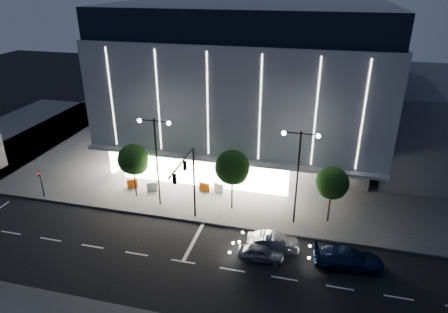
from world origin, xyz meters
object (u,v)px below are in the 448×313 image
Objects in this scene: street_lamp_east at (298,165)px; car_lead at (261,253)px; barrier_c at (204,187)px; traffic_mast at (188,177)px; street_lamp_west at (156,150)px; car_third at (348,258)px; tree_right at (332,185)px; ped_signal_far at (41,182)px; car_second at (273,242)px; tree_left at (133,161)px; barrier_d at (219,188)px; barrier_b at (152,187)px; tree_mid at (233,169)px; barrier_a at (132,184)px.

street_lamp_east is 2.46× the size of car_lead.
street_lamp_east is 11.43m from barrier_c.
street_lamp_west is (-4.00, 2.66, 0.93)m from traffic_mast.
tree_right is at bearing 8.41° from car_third.
ped_signal_far is 0.71× the size of car_second.
car_third is at bearing -16.14° from tree_left.
car_second is at bearing 76.83° from car_third.
street_lamp_east reaches higher than tree_left.
ped_signal_far is 17.82m from barrier_d.
car_third is 15.26m from barrier_d.
barrier_d is at bearing 49.32° from car_third.
ped_signal_far is 23.83m from car_second.
ped_signal_far is at bearing -176.56° from street_lamp_east.
car_lead is 14.99m from barrier_b.
barrier_c is at bearing 145.02° from tree_mid.
car_second is (11.65, -4.21, -5.26)m from street_lamp_west.
street_lamp_west is 18.98m from car_third.
tree_left is at bearing 176.35° from street_lamp_east.
street_lamp_east is at bearing 3.44° from ped_signal_far.
barrier_a is at bearing 149.62° from street_lamp_west.
tree_right reaches higher than car_third.
street_lamp_east reaches higher than barrier_a.
street_lamp_west reaches higher than barrier_c.
ped_signal_far is 28.21m from tree_right.
tree_left reaches higher than car_lead.
barrier_d is at bearing 16.07° from barrier_c.
ped_signal_far is 23.32m from car_lead.
tree_left is 19.00m from tree_right.
car_third is at bearing -9.48° from traffic_mast.
car_lead is 3.33× the size of barrier_a.
street_lamp_east is 18.05m from barrier_a.
tree_mid reaches higher than ped_signal_far.
tree_mid is at bearing 34.33° from car_second.
car_second is 3.84× the size of barrier_a.
tree_right is 1.31× the size of car_second.
street_lamp_east is (13.00, 0.00, 0.00)m from street_lamp_west.
tree_left is (9.03, 2.52, 2.15)m from ped_signal_far.
car_lead is 0.87× the size of car_second.
tree_mid is at bearing 8.26° from street_lamp_west.
tree_right is 7.53m from car_second.
barrier_b is at bearing 128.43° from street_lamp_west.
barrier_b is (-13.44, 6.47, -0.05)m from car_second.
street_lamp_west is 2.13× the size of car_second.
barrier_a is (-11.12, 1.38, -3.68)m from tree_mid.
street_lamp_west is at bearing -171.74° from tree_mid.
ped_signal_far is 0.52× the size of tree_left.
barrier_c is at bearing 20.93° from tree_left.
traffic_mast is at bearing 71.42° from car_second.
traffic_mast is 16.35m from ped_signal_far.
car_second is at bearing -47.77° from barrier_b.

